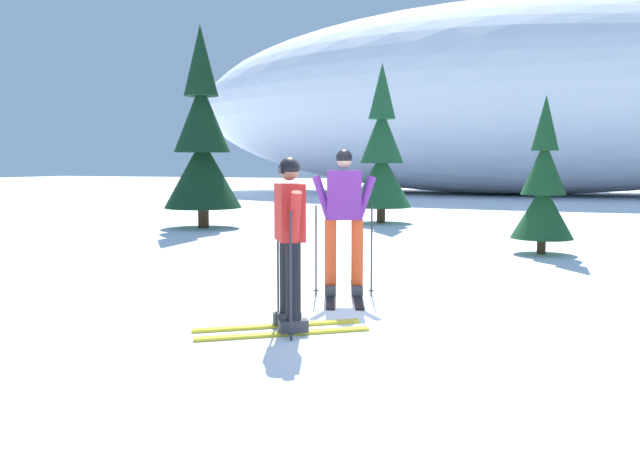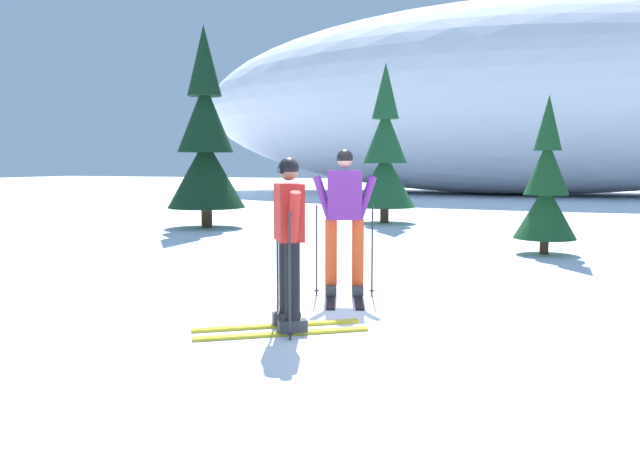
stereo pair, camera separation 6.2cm
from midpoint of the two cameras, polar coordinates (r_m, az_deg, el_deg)
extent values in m
plane|color=white|center=(7.15, 2.74, -7.75)|extent=(120.00, 120.00, 0.00)
cube|color=black|center=(8.24, 1.21, -5.82)|extent=(0.72, 1.72, 0.03)
cube|color=black|center=(8.24, 3.56, -5.82)|extent=(0.72, 1.72, 0.03)
cube|color=#38383D|center=(8.12, 1.21, -5.44)|extent=(0.23, 0.31, 0.12)
cube|color=#38383D|center=(8.13, 3.59, -5.44)|extent=(0.23, 0.31, 0.12)
cylinder|color=#DB471E|center=(8.04, 1.21, -2.12)|extent=(0.15, 0.15, 0.83)
cylinder|color=#DB471E|center=(8.05, 3.62, -2.13)|extent=(0.15, 0.15, 0.83)
cube|color=#6B2889|center=(7.98, 2.44, 3.01)|extent=(0.48, 0.37, 0.61)
cylinder|color=#6B2889|center=(7.98, 0.55, 2.71)|extent=(0.29, 0.19, 0.58)
cylinder|color=#6B2889|center=(7.99, 4.32, 2.70)|extent=(0.29, 0.19, 0.58)
sphere|color=tan|center=(7.97, 2.45, 6.11)|extent=(0.19, 0.19, 0.19)
sphere|color=black|center=(7.97, 2.45, 6.33)|extent=(0.21, 0.21, 0.21)
cube|color=black|center=(8.05, 2.44, 6.18)|extent=(0.15, 0.09, 0.07)
cylinder|color=#2D2D33|center=(8.10, -0.09, -1.98)|extent=(0.02, 0.02, 1.15)
cylinder|color=#2D2D33|center=(8.19, -0.09, -5.56)|extent=(0.07, 0.07, 0.01)
cylinder|color=#2D2D33|center=(8.12, 4.90, -1.99)|extent=(0.02, 0.02, 1.15)
cylinder|color=#2D2D33|center=(8.20, 4.87, -5.56)|extent=(0.07, 0.07, 0.01)
cube|color=gold|center=(6.35, -3.08, -9.37)|extent=(1.48, 1.08, 0.03)
cube|color=gold|center=(6.66, -3.59, -8.65)|extent=(1.48, 1.08, 0.03)
cube|color=#38383D|center=(6.35, -2.18, -8.67)|extent=(0.31, 0.28, 0.12)
cube|color=#38383D|center=(6.66, -2.73, -7.98)|extent=(0.31, 0.28, 0.12)
cylinder|color=black|center=(6.25, -2.20, -4.74)|extent=(0.15, 0.15, 0.76)
cylinder|color=black|center=(6.56, -2.75, -4.23)|extent=(0.15, 0.15, 0.76)
cube|color=red|center=(6.32, -2.51, 1.46)|extent=(0.43, 0.47, 0.57)
cylinder|color=red|center=(6.08, -2.05, 0.71)|extent=(0.24, 0.28, 0.58)
cylinder|color=red|center=(6.58, -2.93, 1.10)|extent=(0.24, 0.28, 0.58)
sphere|color=#A37556|center=(6.30, -2.53, 5.16)|extent=(0.19, 0.19, 0.19)
sphere|color=black|center=(6.30, -2.53, 5.43)|extent=(0.21, 0.21, 0.21)
cube|color=black|center=(6.29, -3.25, 5.24)|extent=(0.12, 0.14, 0.07)
cylinder|color=#2D2D33|center=(6.05, -2.43, -4.28)|extent=(0.02, 0.02, 1.23)
cylinder|color=#2D2D33|center=(6.17, -2.40, -9.38)|extent=(0.07, 0.07, 0.01)
cylinder|color=#2D2D33|center=(6.72, -3.55, -3.27)|extent=(0.02, 0.02, 1.23)
cylinder|color=#2D2D33|center=(6.83, -3.52, -7.89)|extent=(0.07, 0.07, 0.01)
cylinder|color=#47301E|center=(16.97, -9.98, 1.27)|extent=(0.28, 0.28, 0.70)
cone|color=black|center=(16.92, -10.04, 4.89)|extent=(2.01, 2.01, 1.80)
cone|color=black|center=(16.96, -10.13, 9.76)|extent=(1.45, 1.45, 1.80)
cone|color=black|center=(17.12, -10.22, 14.57)|extent=(0.88, 0.88, 1.80)
cylinder|color=#47301E|center=(18.13, 5.87, 1.46)|extent=(0.24, 0.24, 0.60)
cone|color=#1E512D|center=(18.08, 5.90, 4.35)|extent=(1.72, 1.72, 1.54)
cone|color=#1E512D|center=(18.09, 5.94, 8.26)|extent=(1.24, 1.24, 1.54)
cone|color=#1E512D|center=(18.18, 5.98, 12.14)|extent=(0.76, 0.76, 1.54)
cylinder|color=#47301E|center=(12.54, 19.52, -1.28)|extent=(0.16, 0.16, 0.39)
cone|color=#194723|center=(12.48, 19.61, 1.46)|extent=(1.13, 1.13, 1.01)
cone|color=#194723|center=(12.45, 19.74, 5.17)|extent=(0.81, 0.81, 1.01)
cone|color=#194723|center=(12.47, 19.87, 8.89)|extent=(0.50, 0.50, 1.01)
ellipsoid|color=white|center=(36.35, 17.08, 10.96)|extent=(36.53, 15.68, 10.16)
camera|label=1|loc=(0.03, -89.75, 0.03)|focal=35.84mm
camera|label=2|loc=(0.03, 90.25, -0.03)|focal=35.84mm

